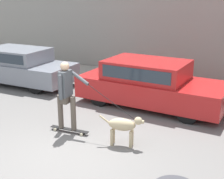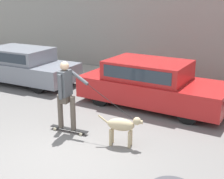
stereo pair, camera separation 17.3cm
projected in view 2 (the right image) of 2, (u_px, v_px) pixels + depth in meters
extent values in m
plane|color=slate|center=(60.00, 156.00, 6.46)|extent=(36.00, 36.00, 0.00)
cube|color=gray|center=(175.00, 25.00, 11.84)|extent=(32.00, 0.30, 4.14)
cube|color=#A39E93|center=(161.00, 84.00, 11.39)|extent=(30.00, 2.15, 0.14)
cylinder|color=black|center=(64.00, 74.00, 11.72)|extent=(0.64, 0.22, 0.64)
cylinder|color=black|center=(38.00, 84.00, 10.48)|extent=(0.64, 0.22, 0.64)
cylinder|color=black|center=(14.00, 67.00, 12.83)|extent=(0.64, 0.22, 0.64)
cube|color=gray|center=(25.00, 70.00, 11.60)|extent=(4.08, 1.81, 0.62)
cube|color=gray|center=(20.00, 55.00, 11.50)|extent=(2.28, 1.59, 0.50)
cube|color=#28333D|center=(4.00, 58.00, 10.84)|extent=(1.98, 0.06, 0.32)
cylinder|color=black|center=(204.00, 96.00, 9.28)|extent=(0.61, 0.22, 0.60)
cylinder|color=black|center=(188.00, 113.00, 8.00)|extent=(0.61, 0.22, 0.60)
cylinder|color=black|center=(125.00, 83.00, 10.58)|extent=(0.61, 0.22, 0.60)
cylinder|color=black|center=(101.00, 96.00, 9.31)|extent=(0.61, 0.22, 0.60)
cube|color=#B21E1E|center=(153.00, 90.00, 9.23)|extent=(4.36, 1.92, 0.64)
cube|color=#B21E1E|center=(148.00, 70.00, 9.14)|extent=(2.39, 1.68, 0.54)
cube|color=#28333D|center=(136.00, 75.00, 8.47)|extent=(2.06, 0.07, 0.34)
cylinder|color=tan|center=(131.00, 137.00, 6.90)|extent=(0.07, 0.07, 0.38)
cylinder|color=tan|center=(129.00, 140.00, 6.76)|extent=(0.07, 0.07, 0.38)
cylinder|color=tan|center=(112.00, 135.00, 7.01)|extent=(0.07, 0.07, 0.38)
cylinder|color=tan|center=(111.00, 138.00, 6.87)|extent=(0.07, 0.07, 0.38)
ellipsoid|color=tan|center=(121.00, 125.00, 6.80)|extent=(0.65, 0.40, 0.27)
sphere|color=tan|center=(137.00, 121.00, 6.67)|extent=(0.17, 0.17, 0.17)
cylinder|color=tan|center=(141.00, 122.00, 6.65)|extent=(0.11, 0.10, 0.08)
cylinder|color=tan|center=(103.00, 119.00, 6.88)|extent=(0.25, 0.10, 0.19)
cylinder|color=beige|center=(84.00, 132.00, 7.52)|extent=(0.07, 0.04, 0.07)
cylinder|color=beige|center=(81.00, 134.00, 7.39)|extent=(0.07, 0.04, 0.07)
cylinder|color=beige|center=(58.00, 127.00, 7.80)|extent=(0.07, 0.04, 0.07)
cylinder|color=beige|center=(55.00, 129.00, 7.67)|extent=(0.07, 0.04, 0.07)
cube|color=black|center=(69.00, 129.00, 7.58)|extent=(1.02, 0.21, 0.02)
cylinder|color=brown|center=(73.00, 113.00, 7.41)|extent=(0.13, 0.13, 0.84)
cylinder|color=brown|center=(60.00, 111.00, 7.54)|extent=(0.13, 0.13, 0.84)
cube|color=brown|center=(66.00, 99.00, 7.38)|extent=(0.18, 0.29, 0.17)
cube|color=#4C5156|center=(65.00, 83.00, 7.26)|extent=(0.21, 0.37, 0.61)
sphere|color=tan|center=(64.00, 66.00, 7.14)|extent=(0.21, 0.21, 0.21)
cylinder|color=#4C5156|center=(60.00, 87.00, 7.08)|extent=(0.08, 0.08, 0.58)
cylinder|color=#4C5156|center=(79.00, 77.00, 7.28)|extent=(0.56, 0.12, 0.33)
cylinder|color=black|center=(111.00, 102.00, 6.93)|extent=(1.32, 0.11, 0.65)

